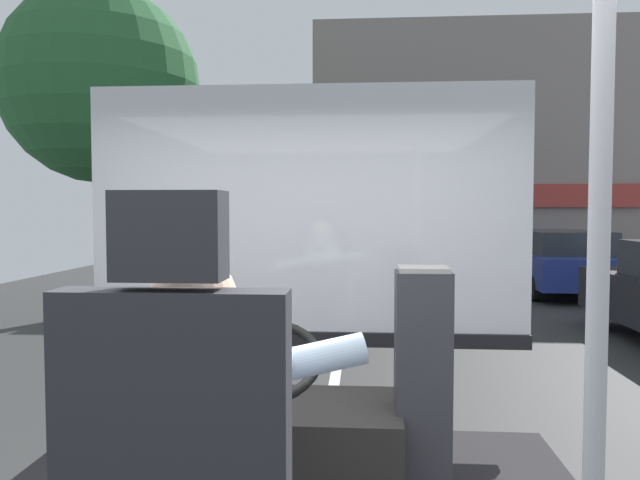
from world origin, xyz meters
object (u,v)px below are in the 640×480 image
handrail_pole (597,302)px  parked_car_charcoal (510,247)px  bus_driver (203,441)px  parked_car_green (490,239)px  steering_console (274,445)px  parked_car_blue (561,261)px  fare_box (422,385)px

handrail_pole → parked_car_charcoal: handrail_pole is taller
handrail_pole → parked_car_charcoal: 18.37m
bus_driver → parked_car_charcoal: 18.44m
bus_driver → parked_car_green: 23.49m
steering_console → parked_car_charcoal: steering_console is taller
bus_driver → parked_car_charcoal: bus_driver is taller
parked_car_charcoal → steering_console: bearing=-106.6°
steering_console → parked_car_charcoal: (4.94, 16.60, -0.16)m
parked_car_charcoal → parked_car_green: 5.13m
bus_driver → parked_car_blue: bus_driver is taller
steering_console → parked_car_green: steering_console is taller
parked_car_green → parked_car_charcoal: bearing=-94.5°
parked_car_green → parked_car_blue: bearing=-92.8°
steering_console → parked_car_blue: steering_console is taller
steering_console → parked_car_blue: bearing=67.1°
parked_car_blue → parked_car_charcoal: parked_car_blue is taller
handrail_pole → parked_car_green: handrail_pole is taller
parked_car_charcoal → parked_car_green: (0.40, 5.11, -0.01)m
handrail_pole → parked_car_green: bearing=79.0°
steering_console → fare_box: (0.64, -0.01, 0.28)m
steering_console → parked_car_green: size_ratio=0.25×
bus_driver → fare_box: (0.64, 1.14, -0.19)m
handrail_pole → parked_car_charcoal: size_ratio=0.52×
parked_car_blue → parked_car_green: (0.50, 10.25, -0.02)m
handrail_pole → fare_box: handrail_pole is taller
handrail_pole → fare_box: bearing=100.2°
handrail_pole → parked_car_blue: 13.39m
bus_driver → steering_console: 1.24m
parked_car_blue → parked_car_green: size_ratio=0.94×
bus_driver → handrail_pole: 0.95m
bus_driver → steering_console: bearing=90.0°
steering_console → bus_driver: bearing=-90.0°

